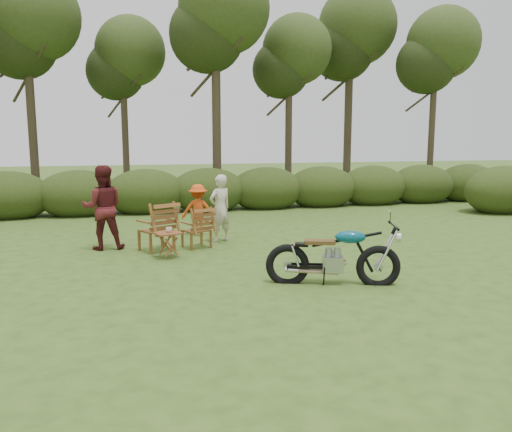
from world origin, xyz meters
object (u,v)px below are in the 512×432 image
object	(u,v)px
child	(199,235)
lawn_chair_left	(157,250)
adult_b	(105,249)
lawn_chair_right	(197,247)
side_table	(168,245)
cup	(169,230)
adult_a	(220,242)
motorcycle	(332,284)

from	to	relation	value
child	lawn_chair_left	bearing A→B (deg)	62.66
adult_b	lawn_chair_left	bearing A→B (deg)	157.56
lawn_chair_right	side_table	world-z (taller)	side_table
lawn_chair_right	adult_b	world-z (taller)	adult_b
cup	lawn_chair_right	bearing A→B (deg)	50.56
lawn_chair_right	lawn_chair_left	distance (m)	0.86
cup	child	distance (m)	2.42
adult_a	adult_b	size ratio (longest dim) A/B	0.86
motorcycle	lawn_chair_right	bearing A→B (deg)	136.53
cup	adult_a	distance (m)	1.87
lawn_chair_right	adult_a	distance (m)	0.76
motorcycle	cup	xyz separation A→B (m)	(-2.33, 2.53, 0.56)
cup	adult_b	xyz separation A→B (m)	(-1.25, 1.16, -0.56)
lawn_chair_right	lawn_chair_left	size ratio (longest dim) A/B	0.86
side_table	child	distance (m)	2.42
lawn_chair_right	adult_b	size ratio (longest dim) A/B	0.49
side_table	adult_a	xyz separation A→B (m)	(1.30, 1.29, -0.25)
lawn_chair_left	side_table	world-z (taller)	lawn_chair_left
motorcycle	lawn_chair_right	size ratio (longest dim) A/B	2.31
cup	adult_b	world-z (taller)	adult_b
lawn_chair_right	lawn_chair_left	world-z (taller)	lawn_chair_left
adult_a	adult_b	distance (m)	2.53
motorcycle	lawn_chair_right	xyz separation A→B (m)	(-1.67, 3.33, 0.00)
adult_a	lawn_chair_left	bearing A→B (deg)	-5.93
lawn_chair_right	side_table	distance (m)	1.12
lawn_chair_right	adult_b	xyz separation A→B (m)	(-1.91, 0.36, 0.00)
lawn_chair_right	side_table	xyz separation A→B (m)	(-0.69, -0.84, 0.25)
cup	child	bearing A→B (deg)	66.95
motorcycle	cup	distance (m)	3.48
lawn_chair_left	side_table	distance (m)	0.82
motorcycle	cup	world-z (taller)	cup
motorcycle	side_table	world-z (taller)	motorcycle
motorcycle	lawn_chair_left	world-z (taller)	motorcycle
lawn_chair_left	child	distance (m)	1.82
motorcycle	adult_b	xyz separation A→B (m)	(-3.58, 3.69, 0.00)
lawn_chair_right	child	bearing A→B (deg)	-121.57
side_table	adult_a	bearing A→B (deg)	44.79
motorcycle	side_table	xyz separation A→B (m)	(-2.36, 2.49, 0.25)
adult_b	cup	bearing A→B (deg)	137.09
adult_b	lawn_chair_right	bearing A→B (deg)	169.44
motorcycle	side_table	bearing A→B (deg)	153.35
side_table	adult_b	size ratio (longest dim) A/B	0.29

